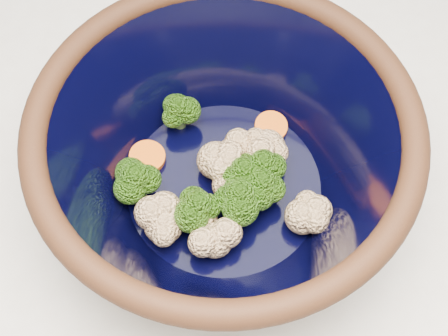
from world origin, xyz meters
TOP-DOWN VIEW (x-y plane):
  - counter at (0.00, 0.00)m, footprint 1.20×1.20m
  - mixing_bowl at (-0.08, -0.06)m, footprint 0.31×0.31m
  - vegetable_pile at (-0.08, -0.07)m, footprint 0.18×0.16m

SIDE VIEW (x-z plane):
  - counter at x=0.00m, z-range 0.00..0.90m
  - vegetable_pile at x=-0.08m, z-range 0.93..0.98m
  - mixing_bowl at x=-0.08m, z-range 0.91..1.04m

